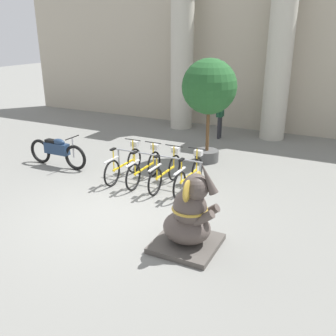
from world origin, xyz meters
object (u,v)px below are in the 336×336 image
(elephant_statue, at_px, (189,218))
(potted_tree, at_px, (209,90))
(person_pedestrian, at_px, (220,112))
(bicycle_0, at_px, (124,164))
(motorcycle, at_px, (57,151))
(bicycle_1, at_px, (145,168))
(bicycle_3, at_px, (189,175))
(bicycle_2, at_px, (166,172))

(elephant_statue, xyz_separation_m, potted_tree, (-1.43, 4.64, 1.56))
(elephant_statue, relative_size, person_pedestrian, 1.04)
(bicycle_0, relative_size, motorcycle, 0.87)
(bicycle_1, xyz_separation_m, person_pedestrian, (0.33, 4.90, 0.57))
(bicycle_3, relative_size, elephant_statue, 1.03)
(person_pedestrian, bearing_deg, motorcycle, -122.76)
(bicycle_1, distance_m, motorcycle, 2.86)
(bicycle_2, distance_m, potted_tree, 2.91)
(bicycle_1, xyz_separation_m, bicycle_3, (1.24, 0.03, 0.00))
(potted_tree, bearing_deg, motorcycle, -147.36)
(bicycle_2, relative_size, motorcycle, 0.87)
(bicycle_0, distance_m, elephant_statue, 3.71)
(bicycle_2, height_order, potted_tree, potted_tree)
(bicycle_0, xyz_separation_m, person_pedestrian, (0.96, 4.91, 0.57))
(elephant_statue, distance_m, potted_tree, 5.10)
(elephant_statue, height_order, motorcycle, elephant_statue)
(elephant_statue, relative_size, motorcycle, 0.84)
(bicycle_0, distance_m, motorcycle, 2.24)
(elephant_statue, height_order, person_pedestrian, elephant_statue)
(potted_tree, bearing_deg, bicycle_1, -110.03)
(bicycle_3, distance_m, elephant_statue, 2.59)
(person_pedestrian, bearing_deg, bicycle_1, -93.91)
(bicycle_2, bearing_deg, bicycle_3, 4.38)
(motorcycle, height_order, person_pedestrian, person_pedestrian)
(potted_tree, bearing_deg, bicycle_0, -122.31)
(potted_tree, bearing_deg, person_pedestrian, 100.98)
(bicycle_1, relative_size, bicycle_3, 1.00)
(bicycle_3, bearing_deg, potted_tree, 100.10)
(motorcycle, bearing_deg, person_pedestrian, 57.24)
(bicycle_3, xyz_separation_m, motorcycle, (-4.11, -0.10, 0.07))
(elephant_statue, xyz_separation_m, person_pedestrian, (-1.93, 7.24, 0.40))
(motorcycle, xyz_separation_m, person_pedestrian, (3.20, 4.97, 0.51))
(bicycle_3, relative_size, motorcycle, 0.87)
(bicycle_3, relative_size, potted_tree, 0.58)
(elephant_statue, bearing_deg, person_pedestrian, 104.93)
(bicycle_3, bearing_deg, person_pedestrian, 100.57)
(bicycle_1, xyz_separation_m, bicycle_2, (0.62, -0.02, 0.00))
(bicycle_1, xyz_separation_m, elephant_statue, (2.26, -2.34, 0.18))
(bicycle_1, distance_m, potted_tree, 3.01)
(bicycle_3, distance_m, potted_tree, 2.89)
(bicycle_2, height_order, elephant_statue, elephant_statue)
(potted_tree, bearing_deg, bicycle_3, -79.90)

